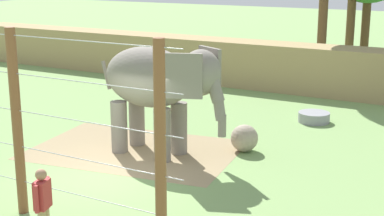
{
  "coord_description": "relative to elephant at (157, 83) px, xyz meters",
  "views": [
    {
      "loc": [
        9.01,
        -11.24,
        5.39
      ],
      "look_at": [
        1.14,
        2.64,
        1.4
      ],
      "focal_mm": 53.82,
      "sensor_mm": 36.0,
      "label": 1
    }
  ],
  "objects": [
    {
      "name": "ground_plane",
      "position": [
        -0.28,
        -2.19,
        -2.12
      ],
      "size": [
        120.0,
        120.0,
        0.0
      ],
      "primitive_type": "plane",
      "color": "#759956"
    },
    {
      "name": "dirt_patch",
      "position": [
        -0.83,
        -0.02,
        -2.11
      ],
      "size": [
        6.57,
        5.0,
        0.01
      ],
      "primitive_type": "cube",
      "rotation": [
        0.0,
        0.0,
        0.15
      ],
      "color": "#937F5B",
      "rests_on": "ground"
    },
    {
      "name": "embankment_wall",
      "position": [
        -0.28,
        10.3,
        -1.1
      ],
      "size": [
        36.0,
        1.8,
        2.03
      ],
      "primitive_type": "cube",
      "color": "tan",
      "rests_on": "ground"
    },
    {
      "name": "elephant",
      "position": [
        0.0,
        0.0,
        0.0
      ],
      "size": [
        4.32,
        1.82,
        3.2
      ],
      "color": "gray",
      "rests_on": "ground"
    },
    {
      "name": "enrichment_ball",
      "position": [
        2.07,
        1.48,
        -1.71
      ],
      "size": [
        0.81,
        0.81,
        0.81
      ],
      "primitive_type": "sphere",
      "color": "gray",
      "rests_on": "ground"
    },
    {
      "name": "cable_fence",
      "position": [
        -0.33,
        -4.9,
        -0.04
      ],
      "size": [
        8.01,
        0.22,
        4.13
      ],
      "color": "brown",
      "rests_on": "ground"
    },
    {
      "name": "zookeeper",
      "position": [
        1.25,
        -5.98,
        -1.19
      ],
      "size": [
        0.33,
        0.57,
        1.67
      ],
      "color": "tan",
      "rests_on": "ground"
    },
    {
      "name": "water_tub",
      "position": [
        2.84,
        5.67,
        -1.93
      ],
      "size": [
        1.1,
        1.1,
        0.35
      ],
      "color": "gray",
      "rests_on": "ground"
    }
  ]
}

